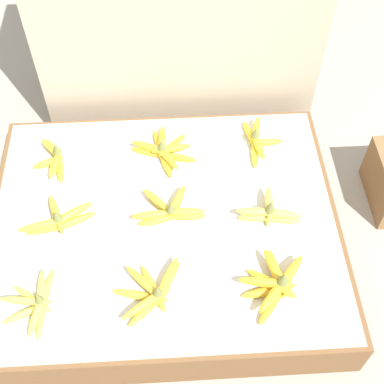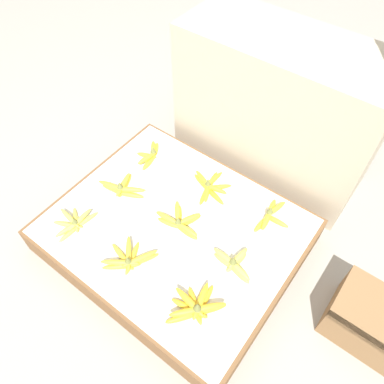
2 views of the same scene
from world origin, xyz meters
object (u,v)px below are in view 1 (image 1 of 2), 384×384
banana_bunch_front_left (36,303)px  banana_bunch_back_midleft (164,150)px  banana_bunch_back_midright (257,140)px  banana_bunch_back_left (54,158)px  banana_bunch_middle_midleft (169,209)px  banana_bunch_front_midleft (153,292)px  banana_bunch_middle_left (58,219)px  banana_bunch_middle_midright (269,212)px  banana_bunch_front_midright (276,283)px

banana_bunch_front_left → banana_bunch_back_midleft: (0.39, 0.57, 0.00)m
banana_bunch_back_midright → banana_bunch_back_midleft: bearing=-175.3°
banana_bunch_front_left → banana_bunch_back_midright: banana_bunch_back_midright is taller
banana_bunch_back_left → banana_bunch_middle_midleft: bearing=-31.3°
banana_bunch_front_midleft → banana_bunch_back_midleft: (0.05, 0.55, 0.00)m
banana_bunch_back_left → banana_bunch_back_midright: 0.73m
banana_bunch_back_midleft → banana_bunch_back_left: bearing=-177.7°
banana_bunch_front_midleft → banana_bunch_back_left: 0.63m
banana_bunch_middle_midleft → banana_bunch_back_left: 0.47m
banana_bunch_front_midleft → banana_bunch_middle_midleft: bearing=78.8°
banana_bunch_middle_midleft → banana_bunch_back_midright: size_ratio=1.06×
banana_bunch_back_left → banana_bunch_back_midright: (0.72, 0.04, -0.00)m
banana_bunch_middle_midleft → banana_bunch_back_midleft: 0.26m
banana_bunch_middle_left → banana_bunch_back_midleft: 0.44m
banana_bunch_back_midleft → banana_bunch_back_midright: size_ratio=1.05×
banana_bunch_front_midleft → banana_bunch_middle_midright: 0.46m
banana_bunch_middle_left → banana_bunch_back_midright: size_ratio=1.08×
banana_bunch_back_left → banana_bunch_back_midleft: size_ratio=0.87×
banana_bunch_front_midright → banana_bunch_middle_midleft: size_ratio=1.05×
banana_bunch_front_midleft → banana_bunch_middle_midleft: (0.06, 0.29, 0.00)m
banana_bunch_front_midright → banana_bunch_back_left: bearing=143.1°
banana_bunch_front_midright → banana_bunch_middle_left: 0.72m
banana_bunch_front_left → banana_bunch_middle_midleft: banana_bunch_middle_midleft is taller
banana_bunch_front_midleft → banana_bunch_back_left: (-0.34, 0.53, 0.00)m
banana_bunch_front_left → banana_bunch_back_midright: bearing=39.4°
banana_bunch_front_left → banana_bunch_front_midright: (0.71, 0.02, 0.01)m
banana_bunch_middle_midleft → banana_bunch_back_midright: same height
banana_bunch_back_midleft → banana_bunch_back_midright: (0.34, 0.03, 0.00)m
banana_bunch_front_midleft → banana_bunch_front_midright: bearing=0.7°
banana_bunch_middle_midleft → banana_bunch_front_midleft: bearing=-101.2°
banana_bunch_front_midleft → banana_bunch_front_midright: (0.37, 0.00, 0.00)m
banana_bunch_front_midright → banana_bunch_middle_midright: bearing=86.6°
banana_bunch_back_left → banana_bunch_front_midleft: bearing=-57.5°
banana_bunch_back_midleft → banana_bunch_front_midleft: bearing=-94.8°
banana_bunch_front_midleft → banana_bunch_back_midright: banana_bunch_back_midright is taller
banana_bunch_front_left → banana_bunch_back_midleft: bearing=55.7°
banana_bunch_middle_midright → banana_bunch_back_midright: banana_bunch_middle_midright is taller
banana_bunch_middle_midright → banana_bunch_back_midright: size_ratio=0.94×
banana_bunch_back_midleft → banana_bunch_back_midright: banana_bunch_back_midright is taller
banana_bunch_front_left → banana_bunch_middle_left: (0.04, 0.29, 0.01)m
banana_bunch_front_midright → banana_bunch_middle_midleft: banana_bunch_front_midright is taller
banana_bunch_middle_midright → banana_bunch_back_midleft: size_ratio=0.89×
banana_bunch_back_left → banana_bunch_back_midleft: bearing=2.3°
banana_bunch_middle_left → banana_bunch_middle_midright: (0.68, -0.01, 0.00)m
banana_bunch_middle_left → banana_bunch_back_left: (-0.04, 0.26, -0.00)m
banana_bunch_front_midright → banana_bunch_back_midleft: banana_bunch_front_midright is taller
banana_bunch_front_midleft → banana_bunch_back_midright: bearing=56.4°
banana_bunch_middle_midright → banana_bunch_back_left: size_ratio=1.02×
banana_bunch_middle_left → banana_bunch_back_midright: 0.75m
banana_bunch_middle_midright → banana_bunch_back_left: (-0.72, 0.28, -0.00)m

